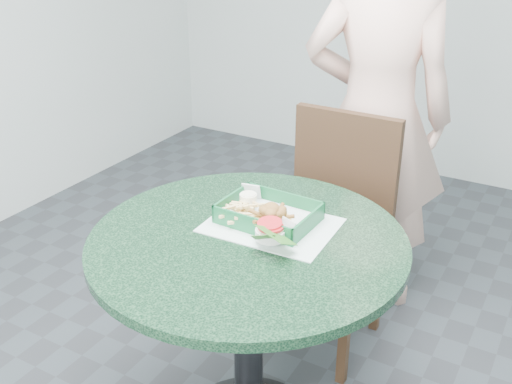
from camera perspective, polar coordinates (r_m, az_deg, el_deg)
The scene contains 9 objects.
cafe_table at distance 1.83m, azimuth -0.76°, elevation -9.49°, with size 0.92×0.92×0.75m.
dining_chair at distance 2.36m, azimuth 7.27°, elevation -2.34°, with size 0.43×0.43×0.93m.
diner_person at distance 2.49m, azimuth 11.60°, elevation 9.26°, with size 0.69×0.45×1.90m, color beige.
placemat at distance 1.79m, azimuth 1.46°, elevation -3.74°, with size 0.37×0.28×0.00m, color silver.
food_basket at distance 1.81m, azimuth 1.21°, elevation -2.89°, with size 0.28×0.20×0.06m.
crab_sandwich at distance 1.75m, azimuth 1.54°, elevation -2.74°, with size 0.12×0.12×0.07m.
fries_pile at distance 1.80m, azimuth -1.42°, elevation -2.38°, with size 0.10×0.11×0.04m, color #EECB81, non-canonical shape.
sauce_ramekin at distance 1.85m, azimuth -0.80°, elevation -1.14°, with size 0.05×0.05×0.03m.
garnish_cup at distance 1.67m, azimuth 1.62°, elevation -4.42°, with size 0.13×0.12×0.05m.
Camera 1 is at (0.76, -1.28, 1.63)m, focal length 42.00 mm.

